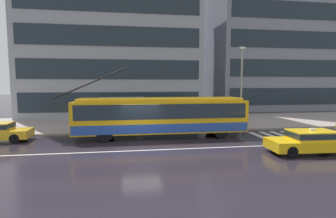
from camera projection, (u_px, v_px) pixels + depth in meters
ground_plane at (142, 146)px, 16.44m from camera, size 160.00×160.00×0.00m
sidewalk_slab at (137, 123)px, 25.36m from camera, size 80.00×10.00×0.14m
crosswalk_stripe_edge_near at (264, 138)px, 18.79m from camera, size 0.44×4.40×0.01m
crosswalk_stripe_inner_a at (276, 137)px, 18.92m from camera, size 0.44×4.40×0.01m
crosswalk_stripe_center at (287, 137)px, 19.06m from camera, size 0.44×4.40×0.01m
crosswalk_stripe_inner_b at (299, 137)px, 19.19m from camera, size 0.44×4.40×0.01m
lane_centre_line at (143, 150)px, 15.26m from camera, size 72.00×0.14×0.01m
trolleybus at (161, 115)px, 18.96m from camera, size 13.39×2.53×4.94m
taxi_oncoming_far at (310, 141)px, 14.63m from camera, size 4.53×2.08×1.39m
bus_shelter at (122, 105)px, 22.10m from camera, size 3.72×1.61×2.55m
pedestrian_at_shelter at (134, 110)px, 21.55m from camera, size 1.13×1.13×1.94m
pedestrian_approaching_curb at (105, 111)px, 21.45m from camera, size 1.21×1.21×1.86m
street_lamp at (242, 80)px, 22.23m from camera, size 0.60×0.32×6.75m
office_tower_corner_left at (114, 19)px, 34.77m from camera, size 20.36×15.91×24.55m
office_tower_corner_right at (280, 32)px, 40.35m from camera, size 21.38×10.69×23.28m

